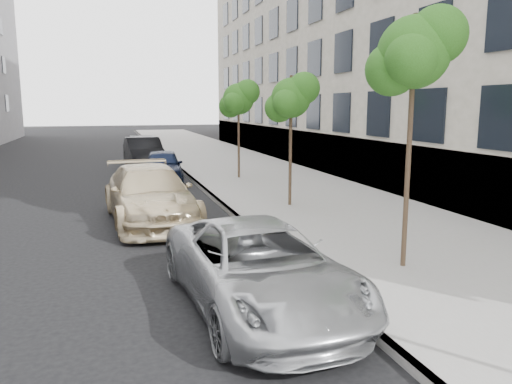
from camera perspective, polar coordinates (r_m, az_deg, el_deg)
name	(u,v)px	position (r m, az deg, el deg)	size (l,w,h in m)	color
ground	(277,322)	(8.01, 2.39, -14.62)	(160.00, 160.00, 0.00)	black
sidewalk	(218,157)	(31.77, -4.41, 3.98)	(6.40, 72.00, 0.14)	gray
curb	(168,159)	(31.26, -10.03, 3.77)	(0.15, 72.00, 0.14)	#9E9B93
tree_near	(415,53)	(10.14, 17.73, 14.94)	(1.71, 1.51, 5.00)	#38281C
tree_mid	(292,98)	(15.91, 4.11, 10.67)	(1.62, 1.42, 4.20)	#38281C
tree_far	(239,99)	(22.11, -1.96, 10.58)	(1.71, 1.51, 4.29)	#38281C
minivan	(259,267)	(8.26, 0.37, -8.62)	(2.32, 5.03, 1.40)	#ABADB0
suv	(150,195)	(14.55, -12.06, -0.31)	(2.24, 5.51, 1.60)	beige
sedan_blue	(163,166)	(22.19, -10.62, 2.96)	(1.67, 4.16, 1.42)	black
sedan_black	(144,153)	(27.25, -12.71, 4.37)	(1.73, 4.95, 1.63)	black
sedan_rear	(145,147)	(32.67, -12.62, 5.01)	(1.90, 4.66, 1.35)	#A8ABB0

